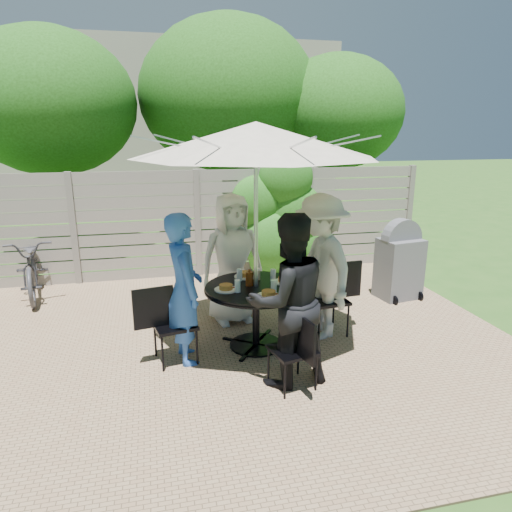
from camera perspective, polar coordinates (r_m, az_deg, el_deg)
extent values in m
plane|color=#275119|center=(5.35, -3.56, -12.14)|extent=(60.00, 60.00, 0.00)
cube|color=#957856|center=(5.79, -4.40, -9.80)|extent=(7.00, 6.00, 0.02)
cube|color=gray|center=(7.87, -7.30, 3.98)|extent=(8.00, 0.10, 1.85)
ellipsoid|color=#246116|center=(7.99, 2.87, 4.08)|extent=(1.20, 0.70, 1.80)
cube|color=gray|center=(16.70, -10.81, 15.31)|extent=(10.00, 6.00, 5.00)
ellipsoid|color=#1C430F|center=(9.85, -24.35, 17.05)|extent=(3.20, 3.20, 2.72)
ellipsoid|color=#1C430F|center=(10.36, -3.44, 19.35)|extent=(3.80, 3.80, 3.23)
ellipsoid|color=#1C430F|center=(10.28, 10.06, 17.23)|extent=(2.80, 2.80, 2.38)
cylinder|color=black|center=(5.21, 0.00, -3.95)|extent=(1.33, 1.33, 0.03)
cylinder|color=black|center=(5.35, 0.00, -7.72)|extent=(0.08, 0.08, 0.75)
cylinder|color=black|center=(5.49, 0.00, -11.09)|extent=(0.62, 0.62, 0.04)
cylinder|color=silver|center=(5.07, 0.00, 1.07)|extent=(0.05, 0.05, 2.43)
cone|color=beige|center=(4.91, 0.00, 14.32)|extent=(3.02, 3.02, 0.37)
cube|color=black|center=(6.16, -3.31, -4.04)|extent=(0.44, 0.44, 0.03)
cube|color=black|center=(6.28, -3.81, -1.50)|extent=(0.06, 0.41, 0.42)
imported|color=silver|center=(5.92, -3.00, -0.40)|extent=(0.92, 0.67, 1.72)
cube|color=black|center=(5.07, -10.12, -8.47)|extent=(0.50, 0.50, 0.03)
cube|color=black|center=(4.94, -12.69, -6.31)|extent=(0.43, 0.11, 0.44)
imported|color=blue|center=(4.95, -8.98, -4.13)|extent=(0.49, 0.66, 1.67)
cube|color=black|center=(4.55, 4.56, -11.68)|extent=(0.47, 0.47, 0.03)
cube|color=black|center=(4.30, 5.95, -10.17)|extent=(0.11, 0.40, 0.41)
imported|color=black|center=(4.45, 4.01, -5.68)|extent=(0.94, 0.79, 1.75)
cube|color=black|center=(5.71, 8.92, -5.46)|extent=(0.48, 0.48, 0.04)
cube|color=black|center=(5.73, 11.02, -2.92)|extent=(0.45, 0.06, 0.46)
imported|color=#BBB9B6|center=(5.51, 8.03, -1.44)|extent=(0.83, 1.24, 1.78)
cylinder|color=white|center=(5.52, -1.40, -2.57)|extent=(0.26, 0.26, 0.01)
cylinder|color=#A66331|center=(5.51, -1.40, -2.25)|extent=(0.15, 0.15, 0.05)
cylinder|color=white|center=(5.09, -3.78, -4.20)|extent=(0.26, 0.26, 0.01)
cylinder|color=#A66331|center=(5.08, -3.78, -3.86)|extent=(0.15, 0.15, 0.05)
cylinder|color=white|center=(4.89, 1.58, -5.00)|extent=(0.26, 0.26, 0.01)
cylinder|color=#A66331|center=(4.88, 1.58, -4.65)|extent=(0.15, 0.15, 0.05)
cylinder|color=white|center=(5.34, 3.59, -3.23)|extent=(0.26, 0.26, 0.01)
cylinder|color=#A66331|center=(5.33, 3.60, -2.91)|extent=(0.15, 0.15, 0.05)
cylinder|color=silver|center=(5.38, -2.07, -2.37)|extent=(0.07, 0.07, 0.14)
cylinder|color=silver|center=(5.00, -2.32, -3.76)|extent=(0.07, 0.07, 0.14)
cylinder|color=silver|center=(5.00, 2.23, -3.79)|extent=(0.07, 0.07, 0.14)
cylinder|color=silver|center=(5.37, 2.15, -2.39)|extent=(0.07, 0.07, 0.14)
cylinder|color=#59280C|center=(5.20, -0.82, -2.87)|extent=(0.09, 0.09, 0.16)
cylinder|color=#C6B293|center=(5.41, 0.11, -2.34)|extent=(0.08, 0.08, 0.12)
imported|color=#333338|center=(7.77, -26.13, -1.09)|extent=(0.94, 1.88, 0.94)
cube|color=#525357|center=(7.18, 17.42, -1.57)|extent=(0.66, 0.55, 0.92)
cylinder|color=#525357|center=(7.06, 17.72, 2.02)|extent=(0.63, 0.28, 0.61)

